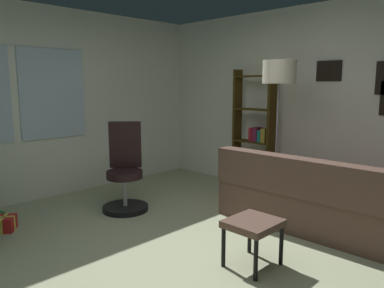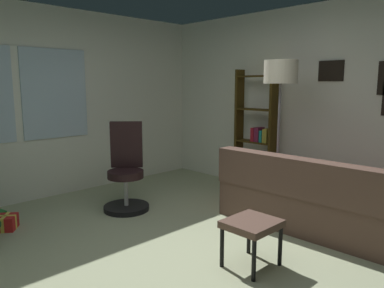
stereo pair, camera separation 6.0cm
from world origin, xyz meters
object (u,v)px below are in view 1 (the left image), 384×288
Objects in this scene: couch at (323,200)px; gift_box_red at (4,224)px; floor_lamp at (279,81)px; bookshelf at (254,138)px; footstool at (253,227)px; office_chair at (125,176)px.

couch is 3.46m from gift_box_red.
floor_lamp reaches higher than couch.
floor_lamp reaches higher than bookshelf.
gift_box_red is (-2.54, 2.34, -0.22)m from couch.
floor_lamp is at bearing 25.88° from footstool.
footstool is 1.46× the size of gift_box_red.
footstool is at bearing -179.99° from couch.
floor_lamp reaches higher than footstool.
gift_box_red is at bearing 165.86° from office_chair.
bookshelf reaches higher than couch.
footstool is at bearing -62.33° from gift_box_red.
bookshelf is 1.11m from floor_lamp.
bookshelf is (3.16, -0.97, 0.70)m from gift_box_red.
gift_box_red is at bearing 117.67° from footstool.
office_chair reaches higher than couch.
office_chair is at bearing 87.02° from footstool.
office_chair is at bearing 160.85° from bookshelf.
footstool is 2.41m from bookshelf.
floor_lamp is (1.51, 0.73, 1.24)m from footstool.
floor_lamp is at bearing -41.98° from office_chair.
office_chair is (0.10, 2.00, 0.07)m from footstool.
floor_lamp is (0.20, 0.73, 1.30)m from couch.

